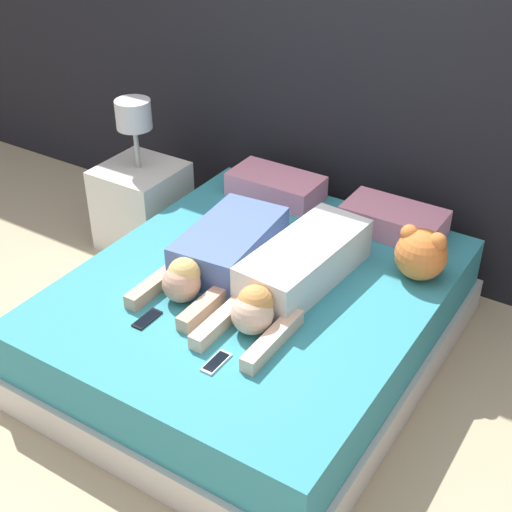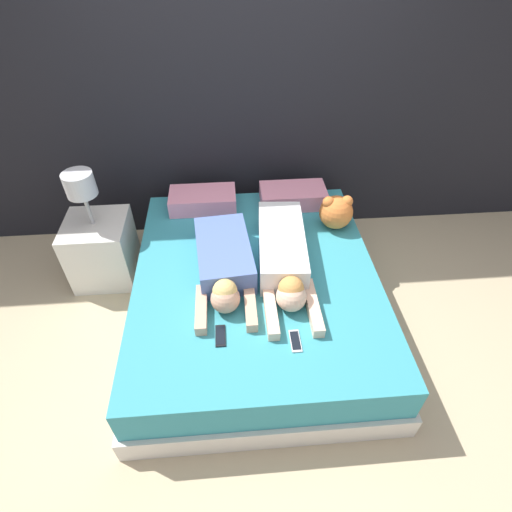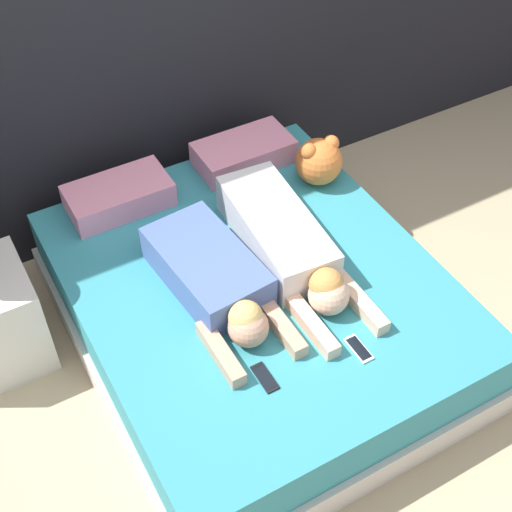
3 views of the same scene
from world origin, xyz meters
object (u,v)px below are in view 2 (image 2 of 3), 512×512
Objects in this scene: cell_phone_left at (220,336)px; nightstand at (101,246)px; plush_toy at (336,211)px; pillow_head_left at (203,200)px; person_right at (284,256)px; cell_phone_right at (295,341)px; bed at (256,294)px; person_left at (224,264)px; pillow_head_right at (293,196)px.

nightstand reaches higher than cell_phone_left.
nightstand reaches higher than plush_toy.
pillow_head_left is 1.36m from cell_phone_left.
cell_phone_right is at bearing -90.88° from person_right.
cell_phone_left and cell_phone_right have the same top height.
person_right is 0.65m from plush_toy.
pillow_head_left is 1.10m from plush_toy.
bed is 2.14× the size of person_left.
cell_phone_left is at bearing -132.39° from plush_toy.
pillow_head_right is at bearing 0.00° from pillow_head_left.
bed is 13.13× the size of cell_phone_left.
pillow_head_right is (0.76, 0.00, 0.00)m from pillow_head_left.
person_right is (0.41, 0.03, 0.01)m from person_left.
pillow_head_left is at bearing 180.00° from pillow_head_right.
nightstand is (-1.88, 0.07, -0.29)m from plush_toy.
plush_toy reaches higher than cell_phone_right.
nightstand is (-0.96, 1.08, -0.16)m from cell_phone_left.
plush_toy reaches higher than pillow_head_right.
nightstand is (-1.40, 1.15, -0.16)m from cell_phone_right.
cell_phone_left is at bearing -48.37° from nightstand.
plush_toy is at bearing -18.06° from pillow_head_left.
pillow_head_left is 3.51× the size of cell_phone_right.
bed is at bearing -65.04° from pillow_head_left.
cell_phone_right is at bearing -113.88° from plush_toy.
nightstand reaches higher than bed.
bed is 1.34m from nightstand.
person_left reaches higher than cell_phone_left.
person_right is 0.64m from cell_phone_right.
person_right is 0.73m from cell_phone_left.
pillow_head_right is at bearing 76.73° from person_right.
cell_phone_right is (0.18, -0.61, 0.24)m from bed.
nightstand is at bearing 159.88° from person_right.
pillow_head_right is 0.81m from person_right.
pillow_head_right is 1.63m from nightstand.
person_left is at bearing -151.57° from plush_toy.
person_left is 0.97× the size of nightstand.
bed is at bearing -144.35° from plush_toy.
pillow_head_right is 0.57× the size of person_left.
person_left is at bearing -78.78° from pillow_head_left.
cell_phone_left is 1.00× the size of cell_phone_right.
pillow_head_left reaches higher than bed.
plush_toy is (0.47, 0.45, 0.03)m from person_right.
person_right is at bearing -103.27° from pillow_head_right.
cell_phone_right reaches higher than bed.
nightstand is (-0.84, -0.27, -0.22)m from pillow_head_left.
cell_phone_left is (0.12, -1.35, -0.07)m from pillow_head_left.
bed is 3.74× the size of pillow_head_left.
person_left reaches higher than cell_phone_right.
person_left is (0.16, -0.82, 0.02)m from pillow_head_left.
plush_toy reaches higher than pillow_head_left.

